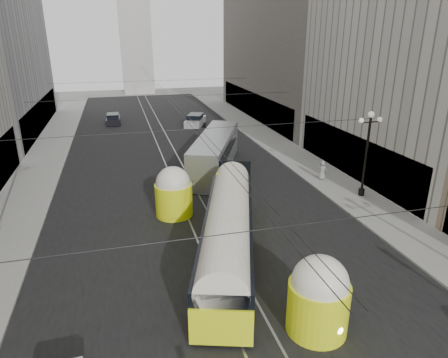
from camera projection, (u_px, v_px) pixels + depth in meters
road at (170, 156)px, 40.41m from camera, size 20.00×85.00×0.02m
sidewalk_left at (48, 154)px, 40.65m from camera, size 4.00×72.00×0.15m
sidewalk_right at (268, 139)px, 46.46m from camera, size 4.00×72.00×0.15m
rail_left at (162, 156)px, 40.23m from camera, size 0.12×85.00×0.04m
rail_right at (177, 155)px, 40.59m from camera, size 0.12×85.00×0.04m
distant_tower at (134, 15)px, 78.33m from camera, size 6.00×6.00×31.36m
lamppost_right_mid at (367, 149)px, 29.01m from camera, size 1.86×0.44×6.37m
catenary at (169, 99)px, 37.49m from camera, size 25.00×72.00×0.23m
streetcar at (228, 231)px, 21.45m from camera, size 6.62×15.26×3.49m
city_bus at (215, 151)px, 35.78m from camera, size 7.34×13.02×3.19m
sedan_white_far at (195, 120)px, 53.28m from camera, size 3.77×5.32×1.55m
sedan_dark_far at (113, 119)px, 54.51m from camera, size 1.91×4.37×1.36m
pedestrian_sidewalk_right at (322, 170)px, 33.22m from camera, size 0.89×0.68×1.61m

